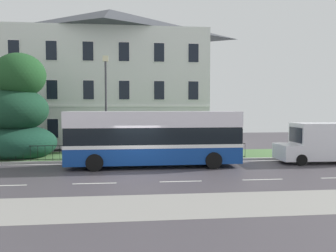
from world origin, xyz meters
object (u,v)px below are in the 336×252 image
(single_decker_bus, at_px, (154,137))
(street_lamp_post, at_px, (106,100))
(georgian_townhouse, at_px, (110,76))
(evergreen_tree, at_px, (19,115))
(white_panel_van, at_px, (325,142))

(single_decker_bus, height_order, street_lamp_post, street_lamp_post)
(georgian_townhouse, height_order, street_lamp_post, georgian_townhouse)
(evergreen_tree, height_order, single_decker_bus, evergreen_tree)
(street_lamp_post, bearing_deg, white_panel_van, -10.01)
(street_lamp_post, bearing_deg, single_decker_bus, -41.58)
(georgian_townhouse, relative_size, street_lamp_post, 2.60)
(georgian_townhouse, relative_size, single_decker_bus, 1.73)
(evergreen_tree, xyz_separation_m, white_panel_van, (19.96, -3.75, -1.69))
(single_decker_bus, distance_m, street_lamp_post, 4.66)
(white_panel_van, distance_m, street_lamp_post, 14.42)
(evergreen_tree, xyz_separation_m, single_decker_bus, (9.05, -3.98, -1.26))
(street_lamp_post, bearing_deg, georgian_townhouse, 92.38)
(evergreen_tree, distance_m, white_panel_van, 20.38)
(single_decker_bus, bearing_deg, evergreen_tree, 155.68)
(single_decker_bus, distance_m, white_panel_van, 10.92)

